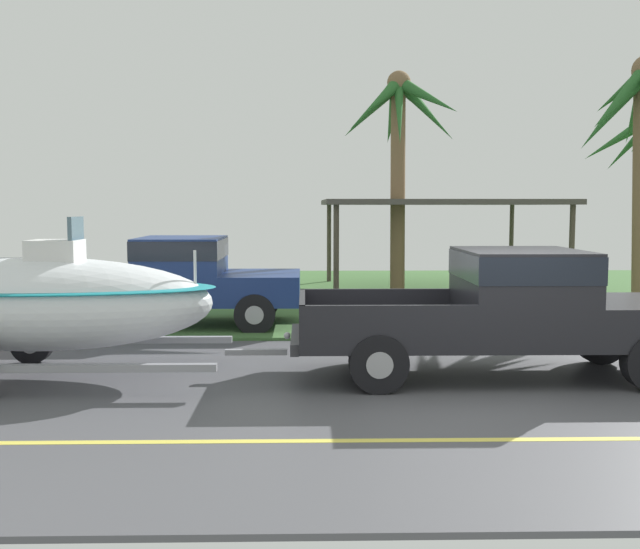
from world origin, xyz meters
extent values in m
cube|color=#4C4C51|center=(0.00, 0.00, -0.03)|extent=(36.00, 8.00, 0.06)
cube|color=#3D6633|center=(0.00, 11.00, 0.00)|extent=(36.00, 14.00, 0.11)
cube|color=#DBCC4C|center=(0.00, -1.80, 0.00)|extent=(34.20, 0.12, 0.01)
cube|color=black|center=(0.39, 1.08, 0.63)|extent=(5.62, 1.97, 0.22)
cube|color=black|center=(2.42, 1.08, 0.93)|extent=(1.57, 1.97, 0.38)
cube|color=black|center=(0.79, 1.08, 1.30)|extent=(1.69, 1.97, 1.12)
cube|color=black|center=(0.79, 1.08, 1.63)|extent=(1.71, 1.99, 0.38)
cube|color=black|center=(-1.24, 1.08, 0.76)|extent=(2.36, 1.97, 0.04)
cube|color=black|center=(-1.24, 2.03, 0.96)|extent=(2.36, 0.08, 0.45)
cube|color=black|center=(-1.24, 0.14, 0.96)|extent=(2.36, 0.08, 0.45)
cube|color=black|center=(-2.38, 1.08, 0.96)|extent=(0.08, 1.97, 0.45)
cube|color=#333338|center=(-2.48, 1.08, 0.57)|extent=(0.12, 1.78, 0.16)
sphere|color=#B2B2B7|center=(-2.60, 1.08, 0.62)|extent=(0.10, 0.10, 0.10)
cylinder|color=black|center=(2.34, 1.96, 0.40)|extent=(0.80, 0.28, 0.80)
cylinder|color=#9E9EA3|center=(2.34, 1.96, 0.40)|extent=(0.36, 0.29, 0.36)
cylinder|color=black|center=(-1.36, 1.96, 0.40)|extent=(0.80, 0.28, 0.80)
cylinder|color=#9E9EA3|center=(-1.36, 1.96, 0.40)|extent=(0.36, 0.29, 0.36)
cylinder|color=black|center=(-1.36, 0.21, 0.40)|extent=(0.80, 0.28, 0.80)
cylinder|color=#9E9EA3|center=(-1.36, 0.21, 0.40)|extent=(0.36, 0.29, 0.36)
cube|color=gray|center=(-3.05, 1.08, 0.38)|extent=(0.90, 0.10, 0.08)
cube|color=gray|center=(-6.14, 2.09, 0.38)|extent=(5.29, 0.12, 0.10)
cube|color=gray|center=(-6.14, 0.08, 0.38)|extent=(5.29, 0.12, 0.10)
cylinder|color=black|center=(-6.67, 2.15, 0.32)|extent=(0.64, 0.22, 0.64)
cylinder|color=#9E9EA3|center=(-6.67, 2.15, 0.32)|extent=(0.29, 0.23, 0.29)
ellipsoid|color=silver|center=(-6.14, 1.08, 1.09)|extent=(4.95, 1.95, 1.33)
ellipsoid|color=teal|center=(-6.14, 1.08, 1.33)|extent=(5.05, 1.99, 0.12)
cube|color=silver|center=(-5.89, 1.08, 1.69)|extent=(0.70, 0.60, 0.65)
cube|color=slate|center=(-5.59, 1.08, 2.16)|extent=(0.06, 0.56, 0.36)
cylinder|color=silver|center=(-3.91, 1.08, 1.61)|extent=(0.04, 0.04, 0.50)
cube|color=navy|center=(-5.26, 5.58, 0.63)|extent=(5.62, 2.03, 0.22)
cube|color=navy|center=(-3.23, 5.58, 0.93)|extent=(1.57, 2.03, 0.38)
cube|color=navy|center=(-4.87, 5.58, 1.30)|extent=(1.69, 2.03, 1.11)
cube|color=black|center=(-4.87, 5.58, 1.62)|extent=(1.71, 2.05, 0.38)
cube|color=#112047|center=(-6.89, 5.58, 0.76)|extent=(2.36, 2.03, 0.04)
cube|color=navy|center=(-6.89, 6.56, 0.96)|extent=(2.36, 0.08, 0.45)
cube|color=navy|center=(-6.89, 4.60, 0.96)|extent=(2.36, 0.08, 0.45)
cube|color=navy|center=(-8.03, 5.58, 0.96)|extent=(0.08, 2.03, 0.45)
cube|color=#333338|center=(-8.13, 5.58, 0.57)|extent=(0.12, 1.83, 0.16)
sphere|color=#B2B2B7|center=(-8.25, 5.58, 0.62)|extent=(0.10, 0.10, 0.10)
cylinder|color=black|center=(-3.31, 6.48, 0.40)|extent=(0.80, 0.28, 0.80)
cylinder|color=#9E9EA3|center=(-3.31, 6.48, 0.40)|extent=(0.36, 0.29, 0.36)
cylinder|color=black|center=(-3.31, 4.67, 0.40)|extent=(0.80, 0.28, 0.80)
cylinder|color=#9E9EA3|center=(-3.31, 4.67, 0.40)|extent=(0.36, 0.29, 0.36)
cylinder|color=black|center=(-7.01, 6.48, 0.40)|extent=(0.80, 0.28, 0.80)
cylinder|color=#9E9EA3|center=(-7.01, 6.48, 0.40)|extent=(0.36, 0.29, 0.36)
cylinder|color=black|center=(-7.01, 4.67, 0.40)|extent=(0.80, 0.28, 0.80)
cylinder|color=#9E9EA3|center=(-7.01, 4.67, 0.40)|extent=(0.36, 0.29, 0.36)
cylinder|color=black|center=(-7.77, 6.51, 0.33)|extent=(0.66, 0.22, 0.66)
cylinder|color=#9E9EA3|center=(-7.77, 6.51, 0.33)|extent=(0.30, 0.23, 0.30)
cylinder|color=black|center=(-7.77, 4.88, 0.33)|extent=(0.66, 0.22, 0.66)
cylinder|color=#9E9EA3|center=(-7.77, 4.88, 0.33)|extent=(0.30, 0.23, 0.30)
cylinder|color=#4C4238|center=(4.36, 14.14, 1.26)|extent=(0.14, 0.14, 2.52)
cylinder|color=#4C4238|center=(4.36, 8.78, 1.26)|extent=(0.14, 0.14, 2.52)
cylinder|color=#4C4238|center=(-1.56, 14.14, 1.26)|extent=(0.14, 0.14, 2.52)
cylinder|color=#4C4238|center=(-1.56, 8.78, 1.26)|extent=(0.14, 0.14, 2.52)
cube|color=#4C4742|center=(1.40, 11.46, 2.59)|extent=(6.42, 5.86, 0.14)
cylinder|color=brown|center=(0.07, 9.54, 2.81)|extent=(0.38, 0.59, 5.63)
cone|color=#286028|center=(0.78, 9.57, 4.90)|extent=(1.65, 0.35, 1.64)
cone|color=#286028|center=(0.73, 10.16, 5.15)|extent=(1.71, 1.63, 1.27)
cone|color=#286028|center=(0.01, 10.30, 4.93)|extent=(0.56, 1.83, 1.70)
cone|color=#286028|center=(-0.60, 10.00, 4.98)|extent=(1.71, 1.32, 1.55)
cone|color=#286028|center=(-0.55, 9.56, 5.03)|extent=(1.49, 0.39, 1.43)
cone|color=#286028|center=(-0.38, 9.06, 5.20)|extent=(1.33, 1.39, 1.18)
cone|color=#286028|center=(0.00, 8.87, 4.78)|extent=(0.42, 1.59, 1.85)
cone|color=#286028|center=(0.70, 8.93, 5.18)|extent=(1.64, 1.61, 1.21)
sphere|color=brown|center=(0.07, 9.54, 5.62)|extent=(0.60, 0.60, 0.60)
cone|color=#286028|center=(5.37, 7.73, 4.76)|extent=(0.57, 1.69, 1.74)
cone|color=#286028|center=(5.02, 7.77, 5.14)|extent=(0.86, 1.70, 1.02)
cone|color=#286028|center=(4.63, 7.21, 4.65)|extent=(1.71, 0.83, 1.96)
cone|color=#286028|center=(4.55, 6.64, 4.83)|extent=(1.91, 1.30, 1.69)
cone|color=#286028|center=(6.45, 10.28, 4.18)|extent=(1.25, 1.46, 1.61)
cone|color=#286028|center=(5.96, 9.84, 4.29)|extent=(2.08, 0.59, 1.48)
camera|label=1|loc=(-2.34, -9.35, 2.49)|focal=40.96mm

